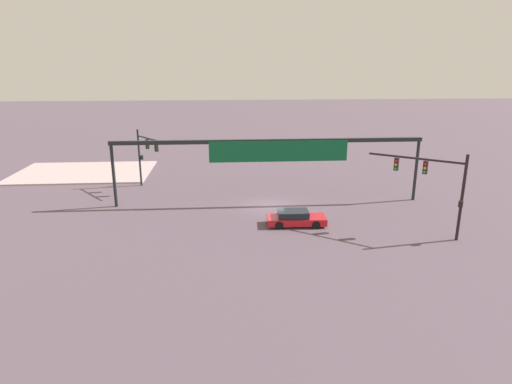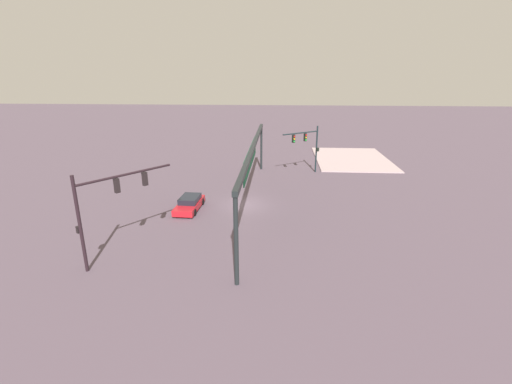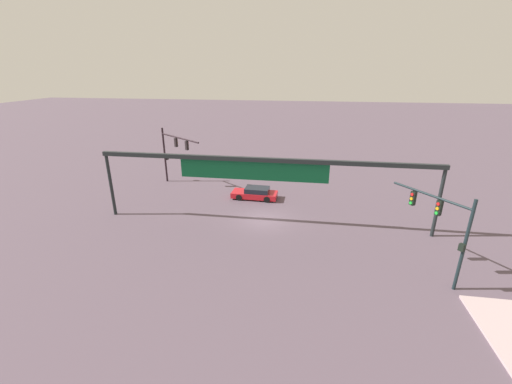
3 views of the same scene
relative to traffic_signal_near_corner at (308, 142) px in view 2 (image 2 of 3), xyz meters
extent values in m
plane|color=#564754|center=(-11.87, 6.76, -3.99)|extent=(232.14, 232.14, 0.00)
cube|color=#B69DA0|center=(8.60, -7.18, -3.91)|extent=(15.41, 10.46, 0.15)
cylinder|color=black|center=(0.90, -1.16, -1.03)|extent=(0.20, 0.20, 5.92)
cylinder|color=black|center=(-0.71, 0.98, 1.28)|extent=(3.34, 4.37, 0.15)
cube|color=black|center=(-0.27, 0.39, 0.68)|extent=(0.40, 0.41, 0.95)
cylinder|color=red|center=(-0.40, 0.29, 0.98)|extent=(0.17, 0.20, 0.20)
cylinder|color=orange|center=(-0.40, 0.29, 0.68)|extent=(0.17, 0.20, 0.20)
cylinder|color=green|center=(-0.40, 0.29, 0.38)|extent=(0.17, 0.20, 0.20)
cube|color=black|center=(-1.37, 1.85, 0.68)|extent=(0.40, 0.41, 0.95)
cylinder|color=red|center=(-1.49, 1.75, 0.98)|extent=(0.17, 0.20, 0.20)
cylinder|color=orange|center=(-1.49, 1.75, 0.68)|extent=(0.17, 0.20, 0.20)
cylinder|color=green|center=(-1.49, 1.75, 0.38)|extent=(0.17, 0.20, 0.20)
cube|color=black|center=(0.70, -1.31, -1.01)|extent=(0.37, 0.38, 0.44)
cylinder|color=black|center=(-24.75, 15.66, -0.80)|extent=(0.22, 0.22, 6.38)
cylinder|color=black|center=(-21.95, 13.60, 1.72)|extent=(5.68, 4.25, 0.16)
cube|color=black|center=(-22.57, 14.06, 1.11)|extent=(0.41, 0.40, 0.95)
cylinder|color=red|center=(-22.48, 14.19, 1.41)|extent=(0.20, 0.17, 0.20)
cylinder|color=orange|center=(-22.48, 14.19, 1.11)|extent=(0.20, 0.17, 0.20)
cylinder|color=green|center=(-22.48, 14.19, 0.81)|extent=(0.20, 0.17, 0.20)
cube|color=black|center=(-20.88, 12.81, 1.11)|extent=(0.41, 0.40, 0.95)
cylinder|color=red|center=(-20.78, 12.94, 1.41)|extent=(0.20, 0.17, 0.20)
cylinder|color=orange|center=(-20.78, 12.94, 1.11)|extent=(0.20, 0.17, 0.20)
cylinder|color=green|center=(-20.78, 12.94, 0.81)|extent=(0.20, 0.17, 0.20)
cube|color=black|center=(-24.60, 15.86, -1.15)|extent=(0.38, 0.37, 0.44)
cylinder|color=black|center=(-25.64, 5.88, -1.19)|extent=(0.28, 0.28, 5.59)
cylinder|color=black|center=(1.90, 5.88, -1.19)|extent=(0.28, 0.28, 5.59)
cube|color=black|center=(-11.87, 5.88, 1.78)|extent=(27.94, 0.35, 0.35)
cube|color=#0E5932|center=(-12.74, 6.09, 0.90)|extent=(12.39, 0.08, 1.87)
cube|color=red|center=(-13.52, 11.75, -3.55)|extent=(4.73, 2.03, 0.55)
cube|color=black|center=(-13.24, 11.74, -3.03)|extent=(2.48, 1.72, 0.50)
cylinder|color=black|center=(-15.00, 10.95, -3.67)|extent=(0.65, 0.25, 0.64)
cylinder|color=black|center=(-14.93, 12.67, -3.67)|extent=(0.65, 0.25, 0.64)
cylinder|color=black|center=(-12.12, 10.83, -3.67)|extent=(0.65, 0.25, 0.64)
cylinder|color=black|center=(-12.05, 12.56, -3.67)|extent=(0.65, 0.25, 0.64)
camera|label=1|loc=(-7.89, 44.55, 8.55)|focal=31.00mm
camera|label=2|loc=(-44.30, 3.47, 8.07)|focal=25.19mm
camera|label=3|loc=(-8.52, -19.48, 8.66)|focal=22.97mm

